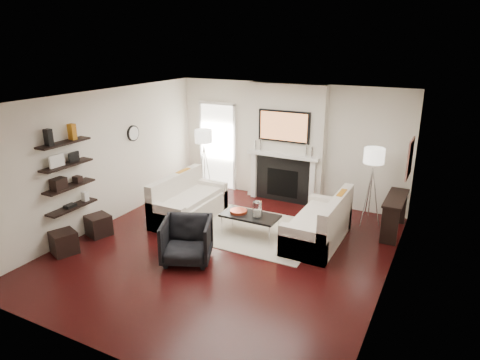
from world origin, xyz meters
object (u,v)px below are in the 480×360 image
at_px(loveseat_right_base, 317,231).
at_px(coffee_table, 250,216).
at_px(armchair, 187,238).
at_px(lamp_right_shade, 374,156).
at_px(ottoman_near, 99,225).
at_px(loveseat_left_base, 190,209).
at_px(lamp_left_shade, 204,136).

relative_size(loveseat_right_base, coffee_table, 1.64).
distance_m(armchair, lamp_right_shade, 3.98).
distance_m(coffee_table, ottoman_near, 2.93).
distance_m(loveseat_left_base, coffee_table, 1.50).
bearing_deg(lamp_left_shade, lamp_right_shade, 0.37).
xyz_separation_m(loveseat_left_base, coffee_table, (1.48, -0.13, 0.19)).
relative_size(loveseat_right_base, armchair, 2.19).
height_order(loveseat_left_base, lamp_right_shade, lamp_right_shade).
height_order(loveseat_left_base, lamp_left_shade, lamp_left_shade).
bearing_deg(lamp_left_shade, coffee_table, -38.13).
height_order(coffee_table, armchair, armchair).
relative_size(lamp_right_shade, ottoman_near, 1.00).
bearing_deg(armchair, lamp_right_shade, 26.85).
distance_m(loveseat_left_base, lamp_left_shade, 1.95).
bearing_deg(lamp_left_shade, armchair, -63.49).
bearing_deg(loveseat_left_base, loveseat_right_base, 4.06).
bearing_deg(loveseat_left_base, ottoman_near, -127.49).
bearing_deg(armchair, lamp_left_shade, 92.64).
bearing_deg(coffee_table, lamp_right_shade, 39.54).
distance_m(lamp_left_shade, ottoman_near, 3.21).
distance_m(coffee_table, lamp_left_shade, 2.73).
distance_m(lamp_left_shade, lamp_right_shade, 3.90).
height_order(loveseat_right_base, ottoman_near, loveseat_right_base).
relative_size(coffee_table, lamp_right_shade, 2.75).
relative_size(armchair, lamp_right_shade, 2.06).
xyz_separation_m(loveseat_right_base, lamp_left_shade, (-3.22, 1.23, 1.24)).
relative_size(loveseat_right_base, lamp_right_shade, 4.50).
distance_m(armchair, lamp_left_shade, 3.45).
bearing_deg(armchair, ottoman_near, 154.56).
xyz_separation_m(coffee_table, lamp_right_shade, (1.92, 1.58, 1.05)).
height_order(lamp_right_shade, ottoman_near, lamp_right_shade).
relative_size(armchair, ottoman_near, 2.06).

